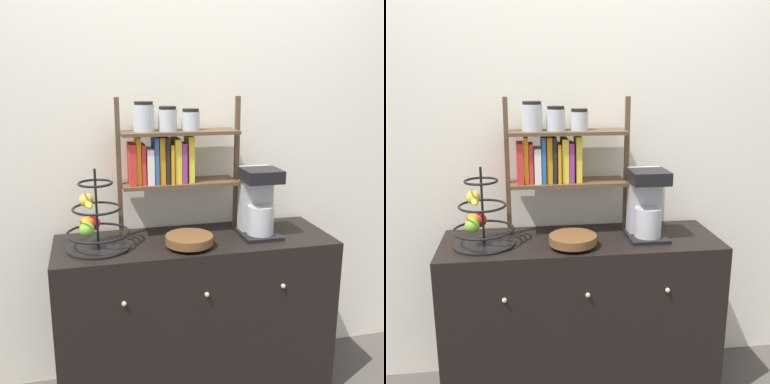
# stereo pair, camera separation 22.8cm
# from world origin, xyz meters

# --- Properties ---
(wall_back) EXTENTS (7.00, 0.05, 2.60)m
(wall_back) POSITION_xyz_m (0.00, 0.52, 1.30)
(wall_back) COLOR silver
(wall_back) RESTS_ON ground_plane
(sideboard) EXTENTS (1.44, 0.50, 0.90)m
(sideboard) POSITION_xyz_m (0.00, 0.24, 0.45)
(sideboard) COLOR black
(sideboard) RESTS_ON ground_plane
(coffee_maker) EXTENTS (0.20, 0.23, 0.36)m
(coffee_maker) POSITION_xyz_m (0.34, 0.24, 1.08)
(coffee_maker) COLOR black
(coffee_maker) RESTS_ON sideboard
(fruit_stand) EXTENTS (0.31, 0.31, 0.40)m
(fruit_stand) POSITION_xyz_m (-0.51, 0.23, 1.02)
(fruit_stand) COLOR black
(fruit_stand) RESTS_ON sideboard
(wooden_bowl) EXTENTS (0.24, 0.24, 0.06)m
(wooden_bowl) POSITION_xyz_m (-0.06, 0.13, 0.93)
(wooden_bowl) COLOR brown
(wooden_bowl) RESTS_ON sideboard
(shelf_hutch) EXTENTS (0.66, 0.20, 0.73)m
(shelf_hutch) POSITION_xyz_m (-0.12, 0.37, 1.34)
(shelf_hutch) COLOR brown
(shelf_hutch) RESTS_ON sideboard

